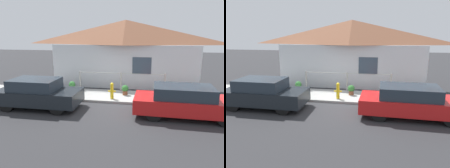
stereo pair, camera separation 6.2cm
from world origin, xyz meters
TOP-DOWN VIEW (x-y plane):
  - ground_plane at (0.00, 0.00)m, footprint 60.00×60.00m
  - sidewalk at (0.00, 1.06)m, footprint 24.00×2.13m
  - house at (0.00, 3.89)m, footprint 9.24×2.23m
  - fence at (0.00, 1.98)m, footprint 4.90×0.10m
  - car_left at (-3.33, -1.15)m, footprint 3.74×1.67m
  - car_right at (3.06, -1.15)m, footprint 4.24×1.75m
  - fire_hydrant at (-0.24, 0.45)m, footprint 0.38×0.17m
  - potted_plant_near_hydrant at (0.33, 1.23)m, footprint 0.36×0.36m
  - potted_plant_by_fence at (-2.84, 1.83)m, footprint 0.38×0.38m
  - potted_plant_corner at (3.30, 1.43)m, footprint 0.45×0.45m

SIDE VIEW (x-z plane):
  - ground_plane at x=0.00m, z-range 0.00..0.00m
  - sidewalk at x=0.00m, z-range 0.00..0.11m
  - potted_plant_by_fence at x=-2.84m, z-range 0.13..0.61m
  - potted_plant_near_hydrant at x=0.33m, z-range 0.14..0.67m
  - potted_plant_corner at x=3.30m, z-range 0.14..0.70m
  - fire_hydrant at x=-0.24m, z-range 0.13..0.94m
  - car_right at x=3.06m, z-range 0.01..1.29m
  - car_left at x=-3.33m, z-range 0.01..1.35m
  - fence at x=0.00m, z-range 0.17..1.23m
  - house at x=0.00m, z-range 1.14..5.25m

